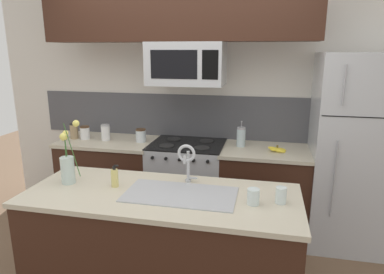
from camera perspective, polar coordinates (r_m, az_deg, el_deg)
ground_plane at (r=3.18m, az=-4.74°, el=-21.80°), size 10.00×10.00×0.00m
rear_partition at (r=3.80m, az=4.94°, el=5.64°), size 5.20×0.10×2.60m
splash_band at (r=3.82m, az=0.30°, el=3.46°), size 3.63×0.01×0.48m
back_counter_left at (r=4.00m, az=-13.31°, el=-6.79°), size 1.04×0.65×0.91m
back_counter_right at (r=3.63m, az=11.85°, el=-8.92°), size 0.88×0.65×0.91m
stove_range at (r=3.71m, az=-0.77°, el=-7.97°), size 0.76×0.64×0.93m
microwave at (r=3.42m, az=-0.93°, el=12.11°), size 0.74×0.40×0.41m
upper_cabinet_band at (r=3.43m, az=-2.48°, el=20.57°), size 2.62×0.34×0.60m
refrigerator at (r=3.60m, az=25.74°, el=-2.37°), size 0.83×0.74×1.85m
storage_jar_tall at (r=4.02m, az=-19.07°, el=0.98°), size 0.09×0.09×0.17m
storage_jar_medium at (r=3.96m, az=-17.41°, el=0.71°), size 0.10×0.10×0.14m
storage_jar_short at (r=3.84m, az=-14.20°, el=0.74°), size 0.10×0.10×0.17m
storage_jar_squat at (r=3.71m, az=-8.52°, el=0.27°), size 0.11×0.11×0.14m
banana_bunch at (r=3.42m, az=14.01°, el=-2.04°), size 0.19×0.15×0.08m
french_press at (r=3.52m, az=8.17°, el=0.02°), size 0.09×0.09×0.27m
island_counter at (r=2.62m, az=-4.95°, el=-18.44°), size 1.90×0.76×0.91m
kitchen_sink at (r=2.39m, az=-1.96°, el=-11.11°), size 0.76×0.40×0.16m
sink_faucet at (r=2.48m, az=-0.85°, el=-3.58°), size 0.14×0.14×0.31m
dish_soap_bottle at (r=2.54m, az=-12.76°, el=-6.61°), size 0.06×0.05×0.16m
drinking_glass at (r=2.24m, az=10.18°, el=-9.75°), size 0.08×0.08×0.10m
spare_glass at (r=2.30m, az=14.61°, el=-9.38°), size 0.07×0.07×0.11m
flower_vase at (r=2.68m, az=-19.98°, el=-4.69°), size 0.18×0.11×0.48m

